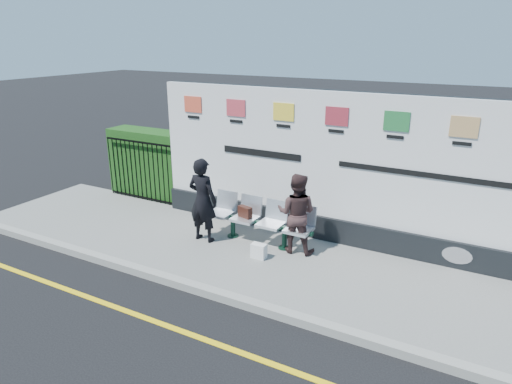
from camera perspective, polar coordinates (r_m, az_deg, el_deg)
ground at (r=6.86m, az=-6.36°, el=-17.90°), size 80.00×80.00×0.00m
pavement at (r=8.66m, az=3.14°, el=-8.88°), size 14.00×3.00×0.12m
kerb at (r=7.50m, az=-1.94°, el=-13.53°), size 14.00×0.18×0.14m
yellow_line at (r=6.85m, az=-6.37°, el=-17.88°), size 14.00×0.10×0.01m
billboard at (r=9.13m, az=9.78°, el=1.62°), size 8.00×0.30×3.00m
hedge at (r=12.13m, az=-12.87°, el=3.53°), size 2.35×0.70×1.70m
railing at (r=11.83m, az=-14.26°, el=2.63°), size 2.05×0.06×1.54m
bench at (r=9.24m, az=0.24°, el=-4.90°), size 2.27×0.61×0.49m
woman_left at (r=9.18m, az=-6.68°, el=-1.02°), size 0.63×0.42×1.73m
woman_right at (r=8.70m, az=5.07°, el=-2.67°), size 0.85×0.71×1.57m
handbag_brown at (r=9.23m, az=-1.38°, el=-2.51°), size 0.31×0.19×0.23m
carrier_bag_white at (r=8.65m, az=0.35°, el=-7.38°), size 0.28×0.17×0.28m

